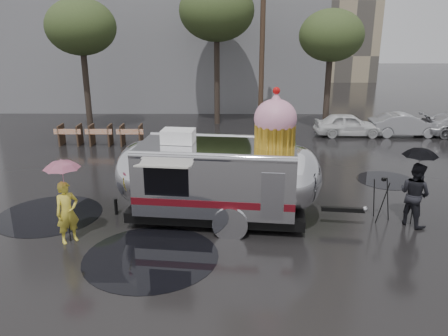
{
  "coord_description": "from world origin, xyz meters",
  "views": [
    {
      "loc": [
        0.65,
        -10.68,
        5.54
      ],
      "look_at": [
        0.54,
        1.35,
        1.63
      ],
      "focal_mm": 35.0,
      "sensor_mm": 36.0,
      "label": 1
    }
  ],
  "objects_px": {
    "person_left": "(67,212)",
    "tripod": "(382,196)",
    "airstream_trailer": "(220,175)",
    "person_right": "(415,194)"
  },
  "relations": [
    {
      "from": "person_left",
      "to": "tripod",
      "type": "height_order",
      "value": "person_left"
    },
    {
      "from": "airstream_trailer",
      "to": "tripod",
      "type": "height_order",
      "value": "airstream_trailer"
    },
    {
      "from": "airstream_trailer",
      "to": "tripod",
      "type": "relative_size",
      "value": 5.61
    },
    {
      "from": "airstream_trailer",
      "to": "person_right",
      "type": "distance_m",
      "value": 5.63
    },
    {
      "from": "person_left",
      "to": "tripod",
      "type": "bearing_deg",
      "value": -32.4
    },
    {
      "from": "airstream_trailer",
      "to": "person_left",
      "type": "relative_size",
      "value": 4.43
    },
    {
      "from": "person_left",
      "to": "person_right",
      "type": "bearing_deg",
      "value": -34.96
    },
    {
      "from": "person_right",
      "to": "tripod",
      "type": "xyz_separation_m",
      "value": [
        -0.82,
        0.3,
        -0.18
      ]
    },
    {
      "from": "person_left",
      "to": "airstream_trailer",
      "type": "bearing_deg",
      "value": -22.33
    },
    {
      "from": "person_left",
      "to": "person_right",
      "type": "distance_m",
      "value": 9.71
    }
  ]
}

